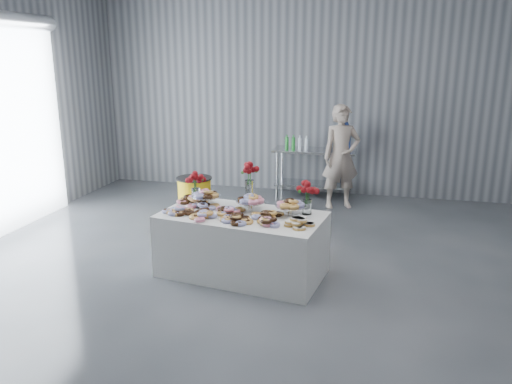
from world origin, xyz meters
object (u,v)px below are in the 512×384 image
(person, at_px, (341,157))
(trash_barrel, at_px, (195,199))
(display_table, at_px, (242,244))
(water_jug, at_px, (343,137))
(prep_table, at_px, (314,164))

(person, bearing_deg, trash_barrel, -170.68)
(person, bearing_deg, display_table, -129.13)
(display_table, height_order, water_jug, water_jug)
(water_jug, bearing_deg, trash_barrel, -138.63)
(prep_table, xyz_separation_m, trash_barrel, (-1.64, -1.88, -0.26))
(water_jug, relative_size, person, 0.31)
(water_jug, bearing_deg, person, -87.48)
(trash_barrel, bearing_deg, person, 32.09)
(prep_table, distance_m, trash_barrel, 2.51)
(prep_table, height_order, person, person)
(display_table, bearing_deg, prep_table, 83.95)
(prep_table, bearing_deg, water_jug, -0.00)
(display_table, xyz_separation_m, prep_table, (0.38, 3.61, 0.24))
(display_table, xyz_separation_m, water_jug, (0.88, 3.61, 0.77))
(prep_table, height_order, water_jug, water_jug)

